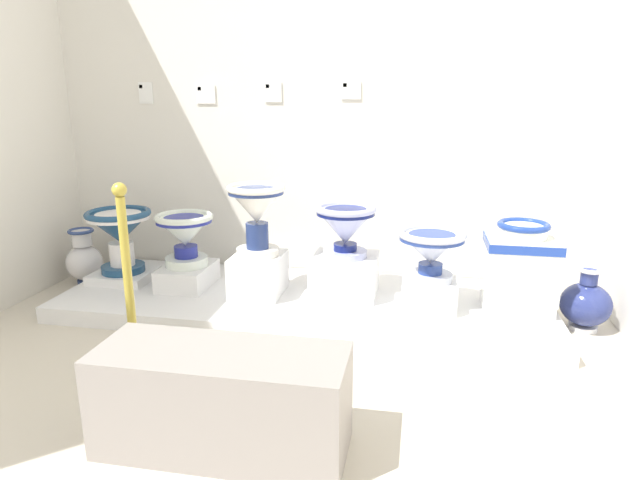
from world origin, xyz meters
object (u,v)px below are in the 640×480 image
info_placard_second (206,94)px  plinth_block_central_ornate (429,294)px  museum_bench (222,400)px  plinth_block_leftmost (188,276)px  decorative_vase_spare (586,303)px  antique_toilet_leftmost (185,232)px  antique_toilet_slender_white (120,230)px  info_placard_first (146,93)px  decorative_vase_companion (84,259)px  plinth_block_slender_white (124,276)px  info_placard_fourth (351,90)px  antique_toilet_rightmost (256,208)px  antique_toilet_central_ornate (431,248)px  info_placard_third (273,92)px  plinth_block_broad_patterned (345,275)px  stanchion_post_near_left (133,331)px  plinth_block_rightmost (258,274)px  antique_toilet_broad_patterned (345,225)px  antique_toilet_squat_floral (520,260)px  plinth_block_squat_floral (516,303)px

info_placard_second → plinth_block_central_ornate: bearing=-20.9°
plinth_block_central_ornate → museum_bench: museum_bench is taller
plinth_block_leftmost → decorative_vase_spare: bearing=-0.2°
plinth_block_leftmost → decorative_vase_spare: size_ratio=1.05×
plinth_block_leftmost → antique_toilet_leftmost: antique_toilet_leftmost is taller
antique_toilet_slender_white → plinth_block_leftmost: bearing=-3.9°
info_placard_first → plinth_block_central_ornate: bearing=-16.5°
decorative_vase_companion → plinth_block_leftmost: bearing=-11.8°
plinth_block_slender_white → info_placard_fourth: 1.96m
antique_toilet_rightmost → info_placard_fourth: 1.01m
antique_toilet_slender_white → plinth_block_slender_white: bearing=0.0°
antique_toilet_central_ornate → info_placard_third: bearing=151.2°
antique_toilet_slender_white → plinth_block_broad_patterned: antique_toilet_slender_white is taller
antique_toilet_central_ornate → decorative_vase_spare: 0.94m
info_placard_first → stanchion_post_near_left: (0.66, -1.55, -1.06)m
plinth_block_rightmost → info_placard_third: 1.23m
antique_toilet_leftmost → plinth_block_central_ornate: (1.54, -0.09, -0.28)m
antique_toilet_broad_patterned → info_placard_first: size_ratio=2.58×
museum_bench → info_placard_second: bearing=112.3°
plinth_block_rightmost → decorative_vase_spare: (1.93, 0.04, -0.07)m
plinth_block_leftmost → info_placard_first: (-0.46, 0.51, 1.15)m
plinth_block_broad_patterned → antique_toilet_central_ornate: (0.52, -0.14, 0.24)m
antique_toilet_central_ornate → info_placard_fourth: size_ratio=3.02×
antique_toilet_central_ornate → info_placard_first: bearing=163.5°
plinth_block_leftmost → plinth_block_central_ornate: (1.54, -0.09, 0.01)m
plinth_block_slender_white → info_placard_first: (0.01, 0.47, 1.19)m
plinth_block_central_ornate → decorative_vase_spare: decorative_vase_spare is taller
plinth_block_leftmost → plinth_block_broad_patterned: size_ratio=0.98×
antique_toilet_slender_white → antique_toilet_rightmost: 0.99m
decorative_vase_spare → plinth_block_slender_white: bearing=179.2°
plinth_block_rightmost → antique_toilet_squat_floral: size_ratio=0.81×
info_placard_first → decorative_vase_companion: 1.26m
decorative_vase_spare → antique_toilet_central_ornate: bearing=-174.8°
info_placard_fourth → info_placard_second: bearing=180.0°
antique_toilet_squat_floral → info_placard_fourth: size_ratio=3.48×
antique_toilet_rightmost → antique_toilet_broad_patterned: size_ratio=1.17×
info_placard_first → decorative_vase_spare: size_ratio=0.39×
museum_bench → plinth_block_rightmost: bearing=101.4°
plinth_block_rightmost → antique_toilet_leftmost: bearing=174.7°
antique_toilet_leftmost → plinth_block_rightmost: antique_toilet_leftmost is taller
plinth_block_leftmost → antique_toilet_broad_patterned: (1.03, 0.06, 0.37)m
plinth_block_rightmost → antique_toilet_broad_patterned: antique_toilet_broad_patterned is taller
antique_toilet_rightmost → antique_toilet_broad_patterned: antique_toilet_rightmost is taller
antique_toilet_broad_patterned → info_placard_second: (-1.04, 0.45, 0.77)m
antique_toilet_squat_floral → info_placard_third: (-1.58, 0.53, 0.93)m
plinth_block_slender_white → plinth_block_leftmost: (0.47, -0.03, 0.04)m
plinth_block_leftmost → info_placard_first: info_placard_first is taller
plinth_block_squat_floral → info_placard_second: 2.43m
plinth_block_rightmost → antique_toilet_central_ornate: size_ratio=0.94×
antique_toilet_broad_patterned → stanchion_post_near_left: (-0.82, -1.10, -0.28)m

